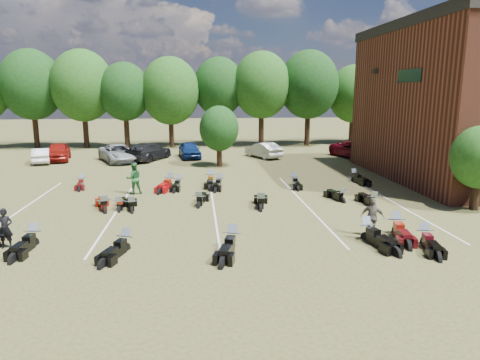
{
  "coord_description": "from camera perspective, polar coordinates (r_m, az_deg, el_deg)",
  "views": [
    {
      "loc": [
        -3.81,
        -19.21,
        6.04
      ],
      "look_at": [
        -1.46,
        4.0,
        1.2
      ],
      "focal_mm": 32.0,
      "sensor_mm": 36.0,
      "label": 1
    }
  ],
  "objects": [
    {
      "name": "young_tree_midfield",
      "position": [
        34.89,
        -2.8,
        6.86
      ],
      "size": [
        3.2,
        3.2,
        4.7
      ],
      "color": "black",
      "rests_on": "ground"
    },
    {
      "name": "car_0",
      "position": [
        41.34,
        -23.09,
        3.5
      ],
      "size": [
        2.77,
        4.97,
        1.6
      ],
      "primitive_type": "imported",
      "rotation": [
        0.0,
        0.0,
        0.2
      ],
      "color": "maroon",
      "rests_on": "ground"
    },
    {
      "name": "motorcycle_3",
      "position": [
        16.93,
        -1.08,
        -9.19
      ],
      "size": [
        1.4,
        2.52,
        1.34
      ],
      "primitive_type": null,
      "rotation": [
        0.0,
        0.0,
        -0.28
      ],
      "color": "black",
      "rests_on": "ground"
    },
    {
      "name": "car_5",
      "position": [
        39.85,
        3.11,
        4.02
      ],
      "size": [
        3.18,
        4.54,
        1.42
      ],
      "primitive_type": "imported",
      "rotation": [
        0.0,
        0.0,
        3.58
      ],
      "color": "#AAA9A5",
      "rests_on": "ground"
    },
    {
      "name": "young_tree_near_building",
      "position": [
        24.99,
        29.27,
        2.66
      ],
      "size": [
        2.8,
        2.8,
        4.16
      ],
      "color": "black",
      "rests_on": "ground"
    },
    {
      "name": "motorcycle_15",
      "position": [
        27.69,
        -9.32,
        -1.04
      ],
      "size": [
        1.44,
        2.49,
        1.32
      ],
      "primitive_type": null,
      "rotation": [
        0.0,
        0.0,
        -0.31
      ],
      "color": "#A10B0F",
      "rests_on": "ground"
    },
    {
      "name": "motorcycle_5",
      "position": [
        18.87,
        23.31,
        -7.95
      ],
      "size": [
        1.14,
        2.32,
        1.24
      ],
      "primitive_type": null,
      "rotation": [
        0.0,
        0.0,
        -0.2
      ],
      "color": "black",
      "rests_on": "ground"
    },
    {
      "name": "motorcycle_2",
      "position": [
        17.29,
        -15.04,
        -9.14
      ],
      "size": [
        1.4,
        2.31,
        1.23
      ],
      "primitive_type": null,
      "rotation": [
        0.0,
        0.0,
        -0.34
      ],
      "color": "black",
      "rests_on": "ground"
    },
    {
      "name": "person_black",
      "position": [
        19.13,
        -28.84,
        -5.68
      ],
      "size": [
        0.6,
        0.41,
        1.6
      ],
      "primitive_type": "imported",
      "rotation": [
        0.0,
        0.0,
        0.04
      ],
      "color": "black",
      "rests_on": "ground"
    },
    {
      "name": "motorcycle_4",
      "position": [
        18.6,
        16.55,
        -7.73
      ],
      "size": [
        1.33,
        2.58,
        1.37
      ],
      "primitive_type": null,
      "rotation": [
        0.0,
        0.0,
        0.23
      ],
      "color": "black",
      "rests_on": "ground"
    },
    {
      "name": "tree_line",
      "position": [
        48.3,
        -2.5,
        12.03
      ],
      "size": [
        56.0,
        6.0,
        9.79
      ],
      "color": "black",
      "rests_on": "ground"
    },
    {
      "name": "car_3",
      "position": [
        39.13,
        -12.12,
        3.75
      ],
      "size": [
        4.28,
        5.89,
        1.59
      ],
      "primitive_type": "imported",
      "rotation": [
        0.0,
        0.0,
        2.72
      ],
      "color": "black",
      "rests_on": "ground"
    },
    {
      "name": "motorcycle_12",
      "position": [
        24.48,
        13.43,
        -2.9
      ],
      "size": [
        1.14,
        2.19,
        1.17
      ],
      "primitive_type": null,
      "rotation": [
        0.0,
        0.0,
        3.38
      ],
      "color": "black",
      "rests_on": "ground"
    },
    {
      "name": "motorcycle_20",
      "position": [
        30.23,
        14.99,
        -0.21
      ],
      "size": [
        1.09,
        2.29,
        1.23
      ],
      "primitive_type": null,
      "rotation": [
        0.0,
        0.0,
        0.18
      ],
      "color": "black",
      "rests_on": "ground"
    },
    {
      "name": "motorcycle_11",
      "position": [
        22.25,
        2.8,
        -4.05
      ],
      "size": [
        1.13,
        2.55,
        1.37
      ],
      "primitive_type": null,
      "rotation": [
        0.0,
        0.0,
        3.0
      ],
      "color": "black",
      "rests_on": "ground"
    },
    {
      "name": "person_green",
      "position": [
        26.27,
        -13.96,
        0.21
      ],
      "size": [
        1.1,
        0.97,
        1.91
      ],
      "primitive_type": "imported",
      "rotation": [
        0.0,
        0.0,
        3.45
      ],
      "color": "#235F2B",
      "rests_on": "ground"
    },
    {
      "name": "parking_lines",
      "position": [
        23.03,
        -3.56,
        -3.49
      ],
      "size": [
        20.1,
        14.0,
        0.01
      ],
      "color": "silver",
      "rests_on": "ground"
    },
    {
      "name": "car_6",
      "position": [
        41.13,
        15.0,
        3.92
      ],
      "size": [
        3.83,
        5.83,
        1.49
      ],
      "primitive_type": "imported",
      "rotation": [
        0.0,
        0.0,
        0.27
      ],
      "color": "#5F0514",
      "rests_on": "ground"
    },
    {
      "name": "motorcycle_16",
      "position": [
        27.74,
        -8.16,
        -0.98
      ],
      "size": [
        0.94,
        2.12,
        1.14
      ],
      "primitive_type": null,
      "rotation": [
        0.0,
        0.0,
        -0.14
      ],
      "color": "black",
      "rests_on": "ground"
    },
    {
      "name": "person_grey",
      "position": [
        18.96,
        17.24,
        -4.74
      ],
      "size": [
        1.06,
        0.82,
        1.68
      ],
      "primitive_type": "imported",
      "rotation": [
        0.0,
        0.0,
        2.66
      ],
      "color": "#605A53",
      "rests_on": "ground"
    },
    {
      "name": "motorcycle_8",
      "position": [
        22.87,
        -15.74,
        -4.05
      ],
      "size": [
        0.7,
        2.05,
        1.13
      ],
      "primitive_type": null,
      "rotation": [
        0.0,
        0.0,
        3.17
      ],
      "color": "black",
      "rests_on": "ground"
    },
    {
      "name": "motorcycle_14",
      "position": [
        29.61,
        -20.29,
        -0.79
      ],
      "size": [
        0.89,
        2.06,
        1.11
      ],
      "primitive_type": null,
      "rotation": [
        0.0,
        0.0,
        0.13
      ],
      "color": "#460A0E",
      "rests_on": "ground"
    },
    {
      "name": "car_7",
      "position": [
        41.61,
        15.6,
        3.85
      ],
      "size": [
        3.33,
        4.85,
        1.3
      ],
      "primitive_type": "imported",
      "rotation": [
        0.0,
        0.0,
        2.77
      ],
      "color": "#38373C",
      "rests_on": "ground"
    },
    {
      "name": "motorcycle_17",
      "position": [
        28.5,
        -3.87,
        -0.54
      ],
      "size": [
        0.97,
        2.43,
        1.32
      ],
      "primitive_type": null,
      "rotation": [
        0.0,
        0.0,
        -0.09
      ],
      "color": "black",
      "rests_on": "ground"
    },
    {
      "name": "motorcycle_9",
      "position": [
        22.52,
        -14.2,
        -4.21
      ],
      "size": [
        1.06,
        2.23,
        1.19
      ],
      "primitive_type": null,
      "rotation": [
        0.0,
        0.0,
        3.32
      ],
      "color": "black",
      "rests_on": "ground"
    },
    {
      "name": "motorcycle_6",
      "position": [
        19.77,
        20.01,
        -6.8
      ],
      "size": [
        1.18,
        2.53,
        1.35
      ],
      "primitive_type": null,
      "rotation": [
        0.0,
        0.0,
        -0.17
      ],
      "color": "#45090E",
      "rests_on": "ground"
    },
    {
      "name": "motorcycle_19",
      "position": [
        28.25,
        7.2,
        -0.72
      ],
      "size": [
        0.82,
        2.16,
        1.18
      ],
      "primitive_type": null,
      "rotation": [
        0.0,
        0.0,
        -0.07
      ],
      "color": "black",
      "rests_on": "ground"
    },
    {
      "name": "motorcycle_10",
      "position": [
        22.91,
        -5.48,
        -3.62
      ],
      "size": [
        1.11,
        2.32,
        1.24
      ],
      "primitive_type": null,
      "rotation": [
        0.0,
        0.0,
        2.96
      ],
      "color": "black",
      "rests_on": "ground"
    },
    {
      "name": "motorcycle_7",
      "position": [
        22.92,
        -17.56,
        -4.13
      ],
      "size": [
        1.39,
        2.43,
        1.29
      ],
      "primitive_type": null,
      "rotation": [
        0.0,
        0.0,
        3.44
      ],
      "color": "maroon",
      "rests_on": "ground"
    },
    {
      "name": "motorcycle_18",
      "position": [
        27.65,
        -2.74,
        -0.91
      ],
      "size": [
        1.13,
        2.24,
        1.19
      ],
      "primitive_type": null,
      "rotation": [
        0.0,
        0.0,
        -0.22
      ],
      "color": "black",
      "rests_on": "ground"
    },
    {
      "name": "motorcycle_13",
      "position": [
        23.87,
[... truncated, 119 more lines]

